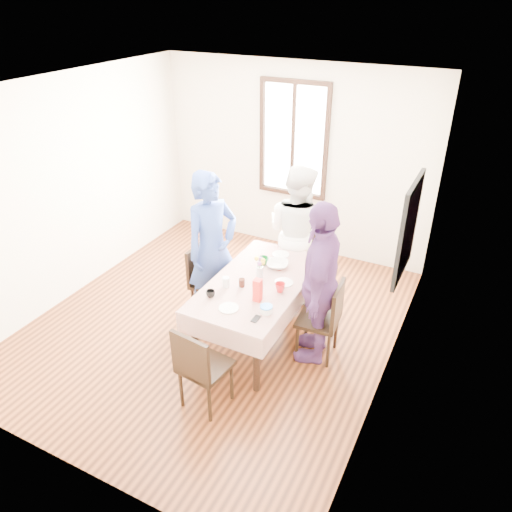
# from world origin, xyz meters

# --- Properties ---
(ground) EXTENTS (4.50, 4.50, 0.00)m
(ground) POSITION_xyz_m (0.00, 0.00, 0.00)
(ground) COLOR #32170B
(ground) RESTS_ON ground
(back_wall) EXTENTS (4.00, 0.00, 4.00)m
(back_wall) POSITION_xyz_m (0.00, 2.25, 1.35)
(back_wall) COLOR beige
(back_wall) RESTS_ON ground
(right_wall) EXTENTS (0.00, 4.50, 4.50)m
(right_wall) POSITION_xyz_m (2.00, 0.00, 1.35)
(right_wall) COLOR beige
(right_wall) RESTS_ON ground
(window_frame) EXTENTS (1.02, 0.06, 1.62)m
(window_frame) POSITION_xyz_m (0.00, 2.23, 1.65)
(window_frame) COLOR black
(window_frame) RESTS_ON back_wall
(window_pane) EXTENTS (0.90, 0.02, 1.50)m
(window_pane) POSITION_xyz_m (0.00, 2.24, 1.65)
(window_pane) COLOR white
(window_pane) RESTS_ON back_wall
(art_poster) EXTENTS (0.04, 0.76, 0.96)m
(art_poster) POSITION_xyz_m (1.98, 0.30, 1.55)
(art_poster) COLOR red
(art_poster) RESTS_ON right_wall
(dining_table) EXTENTS (0.82, 1.60, 0.75)m
(dining_table) POSITION_xyz_m (0.57, -0.03, 0.38)
(dining_table) COLOR black
(dining_table) RESTS_ON ground
(tablecloth) EXTENTS (0.94, 1.72, 0.01)m
(tablecloth) POSITION_xyz_m (0.57, -0.03, 0.76)
(tablecloth) COLOR #560600
(tablecloth) RESTS_ON dining_table
(chair_left) EXTENTS (0.42, 0.42, 0.91)m
(chair_left) POSITION_xyz_m (-0.11, 0.12, 0.46)
(chair_left) COLOR black
(chair_left) RESTS_ON ground
(chair_right) EXTENTS (0.45, 0.45, 0.91)m
(chair_right) POSITION_xyz_m (1.26, 0.02, 0.46)
(chair_right) COLOR black
(chair_right) RESTS_ON ground
(chair_far) EXTENTS (0.45, 0.45, 0.91)m
(chair_far) POSITION_xyz_m (0.57, 1.07, 0.46)
(chair_far) COLOR black
(chair_far) RESTS_ON ground
(chair_near) EXTENTS (0.47, 0.47, 0.91)m
(chair_near) POSITION_xyz_m (0.57, -1.12, 0.46)
(chair_near) COLOR black
(chair_near) RESTS_ON ground
(person_left) EXTENTS (0.67, 0.79, 1.84)m
(person_left) POSITION_xyz_m (-0.09, 0.12, 0.92)
(person_left) COLOR #2A428C
(person_left) RESTS_ON ground
(person_far) EXTENTS (0.99, 0.86, 1.73)m
(person_far) POSITION_xyz_m (0.57, 1.05, 0.87)
(person_far) COLOR white
(person_far) RESTS_ON ground
(person_right) EXTENTS (0.64, 1.12, 1.80)m
(person_right) POSITION_xyz_m (1.24, 0.02, 0.90)
(person_right) COLOR #552F67
(person_right) RESTS_ON ground
(mug_black) EXTENTS (0.12, 0.12, 0.07)m
(mug_black) POSITION_xyz_m (0.27, -0.51, 0.80)
(mug_black) COLOR black
(mug_black) RESTS_ON tablecloth
(mug_flag) EXTENTS (0.15, 0.15, 0.10)m
(mug_flag) POSITION_xyz_m (0.86, -0.10, 0.81)
(mug_flag) COLOR red
(mug_flag) RESTS_ON tablecloth
(mug_green) EXTENTS (0.16, 0.16, 0.09)m
(mug_green) POSITION_xyz_m (0.46, 0.33, 0.81)
(mug_green) COLOR #0C7226
(mug_green) RESTS_ON tablecloth
(serving_bowl) EXTENTS (0.30, 0.30, 0.06)m
(serving_bowl) POSITION_xyz_m (0.63, 0.35, 0.79)
(serving_bowl) COLOR white
(serving_bowl) RESTS_ON tablecloth
(juice_carton) EXTENTS (0.08, 0.08, 0.24)m
(juice_carton) POSITION_xyz_m (0.73, -0.35, 0.88)
(juice_carton) COLOR red
(juice_carton) RESTS_ON tablecloth
(butter_tub) EXTENTS (0.12, 0.12, 0.06)m
(butter_tub) POSITION_xyz_m (0.89, -0.49, 0.79)
(butter_tub) COLOR white
(butter_tub) RESTS_ON tablecloth
(jam_jar) EXTENTS (0.06, 0.06, 0.09)m
(jam_jar) POSITION_xyz_m (0.46, -0.19, 0.81)
(jam_jar) COLOR black
(jam_jar) RESTS_ON tablecloth
(drinking_glass) EXTENTS (0.08, 0.08, 0.11)m
(drinking_glass) POSITION_xyz_m (0.32, -0.27, 0.82)
(drinking_glass) COLOR silver
(drinking_glass) RESTS_ON tablecloth
(smartphone) EXTENTS (0.06, 0.12, 0.01)m
(smartphone) POSITION_xyz_m (0.86, -0.64, 0.77)
(smartphone) COLOR black
(smartphone) RESTS_ON tablecloth
(flower_vase) EXTENTS (0.07, 0.07, 0.15)m
(flower_vase) POSITION_xyz_m (0.56, 0.03, 0.83)
(flower_vase) COLOR silver
(flower_vase) RESTS_ON tablecloth
(plate_right) EXTENTS (0.20, 0.20, 0.01)m
(plate_right) POSITION_xyz_m (0.83, 0.07, 0.77)
(plate_right) COLOR white
(plate_right) RESTS_ON tablecloth
(plate_far) EXTENTS (0.20, 0.20, 0.01)m
(plate_far) POSITION_xyz_m (0.55, 0.61, 0.77)
(plate_far) COLOR white
(plate_far) RESTS_ON tablecloth
(plate_near) EXTENTS (0.20, 0.20, 0.01)m
(plate_near) POSITION_xyz_m (0.54, -0.60, 0.77)
(plate_near) COLOR white
(plate_near) RESTS_ON tablecloth
(butter_lid) EXTENTS (0.12, 0.12, 0.01)m
(butter_lid) POSITION_xyz_m (0.89, -0.49, 0.83)
(butter_lid) COLOR blue
(butter_lid) RESTS_ON butter_tub
(flower_bunch) EXTENTS (0.09, 0.09, 0.10)m
(flower_bunch) POSITION_xyz_m (0.56, 0.03, 0.96)
(flower_bunch) COLOR yellow
(flower_bunch) RESTS_ON flower_vase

